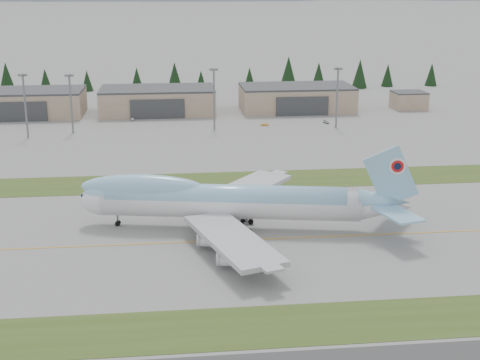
{
  "coord_description": "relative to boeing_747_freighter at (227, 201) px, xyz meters",
  "views": [
    {
      "loc": [
        -10.52,
        -134.27,
        53.73
      ],
      "look_at": [
        6.08,
        18.83,
        8.0
      ],
      "focal_mm": 50.0,
      "sensor_mm": 36.0,
      "label": 1
    }
  ],
  "objects": [
    {
      "name": "hangar_center",
      "position": [
        -16.8,
        142.4,
        -1.27
      ],
      "size": [
        48.0,
        26.6,
        10.8
      ],
      "color": "gray",
      "rests_on": "ground"
    },
    {
      "name": "service_vehicle_a",
      "position": [
        -26.97,
        126.25,
        -6.66
      ],
      "size": [
        1.36,
        3.37,
        1.15
      ],
      "primitive_type": "imported",
      "rotation": [
        0.0,
        0.0,
        0.0
      ],
      "color": "white",
      "rests_on": "ground"
    },
    {
      "name": "conifer_belt",
      "position": [
        4.76,
        203.21,
        0.26
      ],
      "size": [
        270.23,
        11.66,
        16.97
      ],
      "color": "black",
      "rests_on": "ground"
    },
    {
      "name": "service_vehicle_b",
      "position": [
        24.8,
        111.0,
        -6.66
      ],
      "size": [
        3.27,
        1.71,
        1.03
      ],
      "primitive_type": "imported",
      "rotation": [
        0.0,
        0.0,
        1.36
      ],
      "color": "gold",
      "rests_on": "ground"
    },
    {
      "name": "control_shed",
      "position": [
        93.2,
        140.5,
        -2.86
      ],
      "size": [
        14.0,
        12.0,
        7.6
      ],
      "color": "gray",
      "rests_on": "ground"
    },
    {
      "name": "hangar_left",
      "position": [
        -71.8,
        142.4,
        -1.27
      ],
      "size": [
        48.0,
        26.6,
        10.8
      ],
      "color": "gray",
      "rests_on": "ground"
    },
    {
      "name": "service_vehicle_c",
      "position": [
        49.73,
        113.2,
        -6.66
      ],
      "size": [
        1.96,
        3.92,
        1.09
      ],
      "primitive_type": "imported",
      "rotation": [
        0.0,
        0.0,
        0.12
      ],
      "color": "#ABACB0",
      "rests_on": "ground"
    },
    {
      "name": "ground",
      "position": [
        -1.8,
        -7.5,
        -6.66
      ],
      "size": [
        7000.0,
        7000.0,
        0.0
      ],
      "primitive_type": "plane",
      "color": "slate",
      "rests_on": "ground"
    },
    {
      "name": "grass_strip_far",
      "position": [
        -1.8,
        37.5,
        -6.66
      ],
      "size": [
        400.0,
        18.0,
        0.08
      ],
      "primitive_type": "cube",
      "color": "#3A4D1B",
      "rests_on": "ground"
    },
    {
      "name": "taxiway_line_main",
      "position": [
        -1.8,
        -7.5,
        -6.66
      ],
      "size": [
        400.0,
        0.4,
        0.02
      ],
      "primitive_type": "cube",
      "color": "gold",
      "rests_on": "ground"
    },
    {
      "name": "floodlight_masts",
      "position": [
        -40.46,
        104.34,
        9.15
      ],
      "size": [
        153.88,
        9.7,
        23.47
      ],
      "color": "slate",
      "rests_on": "ground"
    },
    {
      "name": "hangar_right",
      "position": [
        43.2,
        142.4,
        -1.27
      ],
      "size": [
        48.0,
        26.6,
        10.8
      ],
      "color": "gray",
      "rests_on": "ground"
    },
    {
      "name": "grass_strip_near",
      "position": [
        -1.8,
        -45.5,
        -6.66
      ],
      "size": [
        400.0,
        14.0,
        0.08
      ],
      "primitive_type": "cube",
      "color": "#3A4D1B",
      "rests_on": "ground"
    },
    {
      "name": "boeing_747_freighter",
      "position": [
        0.0,
        0.0,
        0.0
      ],
      "size": [
        77.06,
        65.13,
        20.2
      ],
      "rotation": [
        0.0,
        0.0,
        -0.18
      ],
      "color": "silver",
      "rests_on": "ground"
    }
  ]
}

